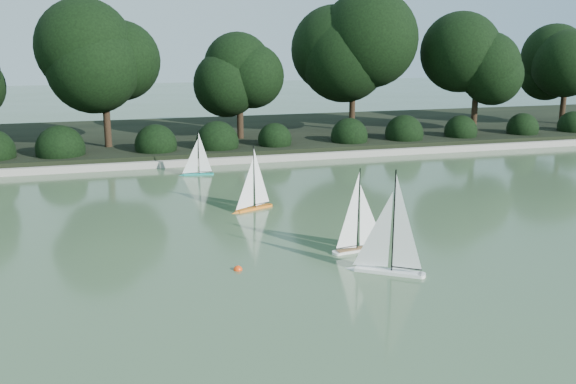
{
  "coord_description": "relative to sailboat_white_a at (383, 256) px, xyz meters",
  "views": [
    {
      "loc": [
        -2.94,
        -8.2,
        3.48
      ],
      "look_at": [
        0.1,
        2.64,
        0.7
      ],
      "focal_mm": 40.0,
      "sensor_mm": 36.0,
      "label": 1
    }
  ],
  "objects": [
    {
      "name": "race_buoy",
      "position": [
        -2.06,
        0.69,
        -0.26
      ],
      "size": [
        0.13,
        0.13,
        0.13
      ],
      "primitive_type": "sphere",
      "color": "#FA3F0D",
      "rests_on": "ground"
    },
    {
      "name": "sailboat_teal",
      "position": [
        -1.78,
        7.61,
        -0.07
      ],
      "size": [
        0.89,
        0.25,
        1.21
      ],
      "color": "teal",
      "rests_on": "ground"
    },
    {
      "name": "pond_coping",
      "position": [
        -0.86,
        8.87,
        -0.17
      ],
      "size": [
        40.0,
        0.35,
        0.18
      ],
      "primitive_type": "cube",
      "color": "gray",
      "rests_on": "ground"
    },
    {
      "name": "sailboat_white_b",
      "position": [
        0.12,
        1.04,
        -0.03
      ],
      "size": [
        1.1,
        0.34,
        1.49
      ],
      "color": "silver",
      "rests_on": "ground"
    },
    {
      "name": "sailboat_orange",
      "position": [
        -1.14,
        3.98,
        -0.05
      ],
      "size": [
        0.98,
        0.55,
        1.39
      ],
      "color": "orange",
      "rests_on": "ground"
    },
    {
      "name": "shrub_hedge",
      "position": [
        -0.86,
        9.77,
        0.19
      ],
      "size": [
        29.1,
        1.1,
        1.1
      ],
      "color": "black",
      "rests_on": "ground"
    },
    {
      "name": "ground",
      "position": [
        -0.86,
        -0.13,
        -0.26
      ],
      "size": [
        80.0,
        80.0,
        0.0
      ],
      "primitive_type": "plane",
      "color": "#2E4127",
      "rests_on": "ground"
    },
    {
      "name": "sailboat_white_a",
      "position": [
        0.0,
        0.0,
        0.0
      ],
      "size": [
        1.11,
        0.81,
        1.68
      ],
      "color": "white",
      "rests_on": "ground"
    },
    {
      "name": "tree_line",
      "position": [
        0.37,
        11.3,
        2.38
      ],
      "size": [
        26.31,
        3.93,
        4.39
      ],
      "color": "black",
      "rests_on": "ground"
    },
    {
      "name": "far_bank",
      "position": [
        -0.86,
        12.87,
        -0.11
      ],
      "size": [
        40.0,
        8.0,
        0.3
      ],
      "primitive_type": "cube",
      "color": "black",
      "rests_on": "ground"
    }
  ]
}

